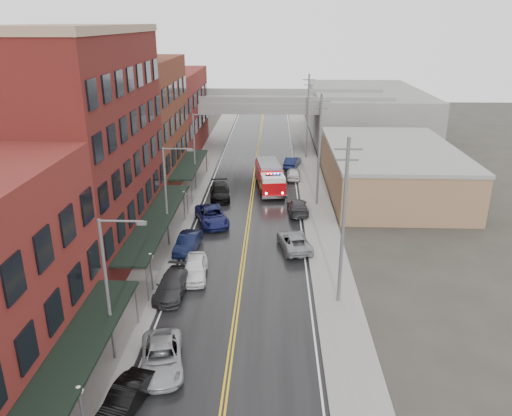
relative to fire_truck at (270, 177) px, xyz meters
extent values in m
cube|color=black|center=(-2.00, -10.06, -1.66)|extent=(11.00, 160.00, 0.02)
cube|color=slate|center=(-9.30, -10.06, -1.60)|extent=(3.00, 160.00, 0.15)
cube|color=slate|center=(5.30, -10.06, -1.60)|extent=(3.00, 160.00, 0.15)
cube|color=gray|center=(-7.65, -10.06, -1.60)|extent=(0.30, 160.00, 0.15)
cube|color=gray|center=(3.65, -10.06, -1.60)|extent=(0.30, 160.00, 0.15)
cube|color=#531716|center=(-15.30, -17.06, 7.33)|extent=(9.00, 20.00, 18.00)
cube|color=brown|center=(-15.30, 0.44, 5.83)|extent=(9.00, 15.00, 15.00)
cube|color=maroon|center=(-15.30, 17.94, 4.33)|extent=(9.00, 20.00, 12.00)
cube|color=#91684E|center=(14.00, -0.06, 0.83)|extent=(14.00, 22.00, 5.00)
cube|color=slate|center=(16.00, 29.94, 2.33)|extent=(18.00, 30.00, 8.00)
cube|color=black|center=(-9.50, -36.06, 1.33)|extent=(2.60, 16.00, 0.18)
cylinder|color=slate|center=(-8.35, -28.46, -0.17)|extent=(0.10, 0.10, 3.00)
cube|color=black|center=(-9.50, -17.06, 1.33)|extent=(2.60, 18.00, 0.18)
cylinder|color=slate|center=(-8.35, -25.66, -0.17)|extent=(0.10, 0.10, 3.00)
cylinder|color=slate|center=(-8.35, -8.46, -0.17)|extent=(0.10, 0.10, 3.00)
cube|color=black|center=(-9.50, 0.44, 1.33)|extent=(2.60, 13.00, 0.18)
cylinder|color=slate|center=(-8.35, -5.66, -0.17)|extent=(0.10, 0.10, 3.00)
cylinder|color=slate|center=(-8.35, 6.54, -0.17)|extent=(0.10, 0.10, 3.00)
cylinder|color=#59595B|center=(-8.40, -38.06, -0.27)|extent=(0.14, 0.14, 2.80)
sphere|color=silver|center=(-8.40, -38.06, 1.23)|extent=(0.44, 0.44, 0.44)
cylinder|color=#59595B|center=(-8.40, -24.06, -0.27)|extent=(0.14, 0.14, 2.80)
sphere|color=silver|center=(-8.40, -24.06, 1.23)|extent=(0.44, 0.44, 0.44)
cylinder|color=#59595B|center=(-8.40, -10.06, -0.27)|extent=(0.14, 0.14, 2.80)
sphere|color=silver|center=(-8.40, -10.06, 1.23)|extent=(0.44, 0.44, 0.44)
cylinder|color=#59595B|center=(-8.80, -32.06, 2.83)|extent=(0.18, 0.18, 9.00)
cylinder|color=#59595B|center=(-7.60, -32.06, 7.23)|extent=(2.40, 0.12, 0.12)
cube|color=#59595B|center=(-6.50, -32.06, 7.13)|extent=(0.50, 0.22, 0.18)
cylinder|color=#59595B|center=(-8.80, -16.06, 2.83)|extent=(0.18, 0.18, 9.00)
cylinder|color=#59595B|center=(-7.60, -16.06, 7.23)|extent=(2.40, 0.12, 0.12)
cube|color=#59595B|center=(-6.50, -16.06, 7.13)|extent=(0.50, 0.22, 0.18)
cylinder|color=#59595B|center=(-8.80, -0.06, 2.83)|extent=(0.18, 0.18, 9.00)
cylinder|color=#59595B|center=(-7.60, -0.06, 7.23)|extent=(2.40, 0.12, 0.12)
cube|color=#59595B|center=(-6.50, -0.06, 7.13)|extent=(0.50, 0.22, 0.18)
cylinder|color=#59595B|center=(5.20, -25.06, 4.33)|extent=(0.24, 0.24, 12.00)
cube|color=#59595B|center=(5.20, -25.06, 9.53)|extent=(1.80, 0.12, 0.12)
cube|color=#59595B|center=(5.20, -25.06, 8.83)|extent=(1.40, 0.12, 0.12)
cylinder|color=#59595B|center=(5.20, -5.06, 4.33)|extent=(0.24, 0.24, 12.00)
cube|color=#59595B|center=(5.20, -5.06, 9.53)|extent=(1.80, 0.12, 0.12)
cube|color=#59595B|center=(5.20, -5.06, 8.83)|extent=(1.40, 0.12, 0.12)
cylinder|color=#59595B|center=(5.20, 14.94, 4.33)|extent=(0.24, 0.24, 12.00)
cube|color=#59595B|center=(5.20, 14.94, 9.53)|extent=(1.80, 0.12, 0.12)
cube|color=#59595B|center=(5.20, 14.94, 8.83)|extent=(1.40, 0.12, 0.12)
cube|color=slate|center=(-2.00, 21.94, 5.08)|extent=(40.00, 10.00, 1.50)
cube|color=slate|center=(-13.00, 21.94, 1.33)|extent=(1.60, 8.00, 6.00)
cube|color=slate|center=(9.00, 21.94, 1.33)|extent=(1.60, 8.00, 6.00)
cube|color=#B2080D|center=(-0.18, 1.32, -0.02)|extent=(3.42, 6.15, 2.23)
cube|color=#B2080D|center=(0.38, -2.79, -0.34)|extent=(3.00, 3.10, 1.59)
cube|color=silver|center=(0.38, -2.79, 0.72)|extent=(2.84, 2.87, 0.53)
cube|color=black|center=(0.35, -2.58, -0.02)|extent=(2.88, 2.04, 0.85)
cube|color=slate|center=(-0.18, 1.32, 1.25)|extent=(3.10, 5.69, 0.32)
cube|color=black|center=(0.38, -2.79, 1.07)|extent=(1.73, 0.52, 0.15)
sphere|color=#FF0C0C|center=(-0.20, -2.87, 1.16)|extent=(0.21, 0.21, 0.21)
sphere|color=#1933FF|center=(0.96, -2.71, 1.16)|extent=(0.21, 0.21, 0.21)
cylinder|color=black|center=(-0.77, -3.05, -1.14)|extent=(1.10, 0.51, 1.06)
cylinder|color=black|center=(1.55, -2.74, -1.14)|extent=(1.10, 0.51, 1.06)
cylinder|color=black|center=(-1.27, 0.64, -1.14)|extent=(1.10, 0.51, 1.06)
cylinder|color=black|center=(1.05, 0.95, -1.14)|extent=(1.10, 0.51, 1.06)
cylinder|color=black|center=(-1.62, 3.27, -1.14)|extent=(1.10, 0.51, 1.06)
cylinder|color=black|center=(0.70, 3.59, -1.14)|extent=(1.10, 0.51, 1.06)
imported|color=black|center=(-7.00, -36.02, -0.98)|extent=(2.36, 4.40, 1.38)
imported|color=#95999D|center=(-5.85, -32.68, -0.95)|extent=(3.37, 5.53, 1.43)
imported|color=#292A2C|center=(-6.86, -24.36, -0.93)|extent=(2.33, 5.19, 1.48)
imported|color=white|center=(-5.60, -21.76, -0.88)|extent=(2.22, 4.80, 1.59)
imported|color=black|center=(-6.93, -17.02, -0.91)|extent=(2.07, 4.73, 1.51)
imported|color=#131749|center=(-5.60, -10.68, -0.86)|extent=(4.32, 6.35, 1.62)
imported|color=black|center=(-5.60, -3.22, -0.88)|extent=(2.87, 5.67, 1.58)
imported|color=gray|center=(2.35, -16.26, -0.95)|extent=(3.38, 5.58, 1.45)
imported|color=#2B2B2D|center=(3.00, -7.50, -0.95)|extent=(2.30, 5.08, 1.44)
imported|color=silver|center=(3.00, 4.50, -0.95)|extent=(1.84, 4.26, 1.43)
imported|color=#0E1434|center=(3.00, 9.74, -0.91)|extent=(2.66, 4.89, 1.53)
camera|label=1|loc=(0.48, -56.30, 17.19)|focal=35.00mm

